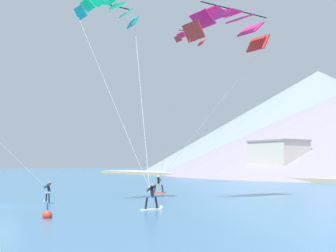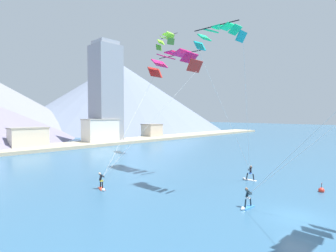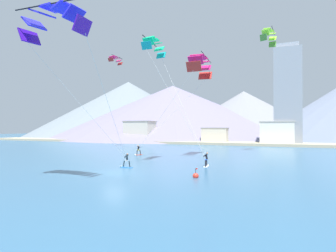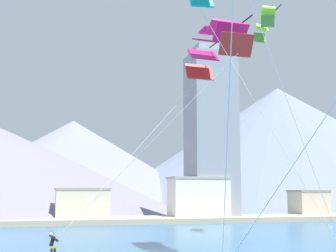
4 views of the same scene
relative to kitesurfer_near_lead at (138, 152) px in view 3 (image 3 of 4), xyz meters
name	(u,v)px [view 3 (image 3 of 4)]	position (x,y,z in m)	size (l,w,h in m)	color
ground_plane	(114,173)	(6.43, -16.75, -0.57)	(400.00, 400.00, 0.00)	#336084
kitesurfer_near_lead	(138,152)	(0.00, 0.00, 0.00)	(0.88, 1.78, 1.83)	#E54C33
kitesurfer_near_trail	(207,162)	(14.24, -8.77, -0.02)	(0.59, 1.76, 1.81)	white
kitesurfer_mid_center	(125,163)	(5.58, -13.14, -0.07)	(1.76, 0.57, 1.74)	#337FDB
parafoil_kite_near_lead	(200,64)	(10.98, 0.32, 14.15)	(11.94, 7.95, 14.44)	red
parafoil_kite_near_trail	(154,46)	(7.43, -9.10, 14.75)	(7.46, 5.26, 14.78)	#109DA1
parafoil_kite_mid_center	(54,19)	(5.43, -23.81, 12.79)	(6.61, 11.56, 13.09)	#38109B
parafoil_kite_distant_high_outer	(115,59)	(-13.77, 13.83, 20.79)	(1.50, 4.88, 1.65)	#AB2924
parafoil_kite_distant_low_drift	(269,35)	(21.00, 12.00, 21.27)	(2.87, 5.48, 2.63)	#518F37
race_marker_buoy	(196,176)	(15.04, -16.18, -0.42)	(0.56, 0.56, 1.02)	red
shoreline_strip	(218,143)	(6.43, 36.55, -0.22)	(180.00, 10.00, 0.70)	tan
shore_building_harbour_front	(277,133)	(22.33, 37.97, 2.72)	(8.93, 5.12, 6.55)	silver
shore_building_promenade_mid	(140,132)	(-20.04, 37.88, 2.99)	(9.45, 7.05, 7.11)	beige
shore_building_quay_west	(215,136)	(5.03, 39.06, 1.87)	(7.87, 4.25, 4.87)	beige
highrise_tower	(287,96)	(25.06, 39.56, 13.02)	(7.00, 7.00, 27.61)	gray
mountain_peak_west_ridge	(128,109)	(-60.59, 98.26, 15.92)	(115.40, 115.40, 32.98)	slate
mountain_peak_central_summit	(244,114)	(7.13, 99.12, 11.30)	(80.91, 80.91, 23.75)	gray
mountain_peak_east_shoulder	(173,111)	(-28.22, 89.36, 13.08)	(123.46, 123.46, 27.30)	gray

